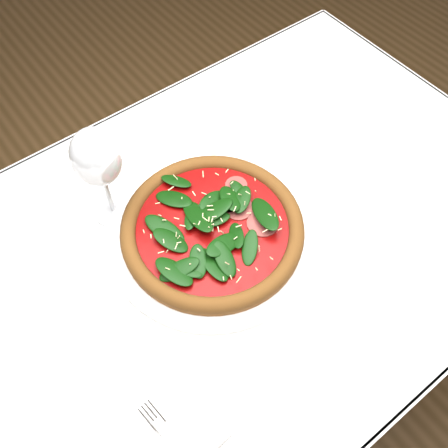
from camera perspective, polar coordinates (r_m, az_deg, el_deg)
ground at (r=1.60m, az=0.82°, el=-15.46°), size 6.00×6.00×0.00m
dining_table at (r=1.00m, az=1.26°, el=-4.12°), size 1.21×0.81×0.75m
plate at (r=0.91m, az=-1.32°, el=-1.05°), size 0.38×0.38×0.02m
pizza at (r=0.89m, az=-1.35°, el=-0.30°), size 0.44×0.44×0.04m
wine_glass at (r=0.85m, az=-14.32°, el=7.20°), size 0.09×0.09×0.21m
fork at (r=0.78m, az=-6.32°, el=-22.95°), size 0.03×0.14×0.00m
saucer_far at (r=1.15m, az=10.07°, el=13.57°), size 0.13×0.13×0.01m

